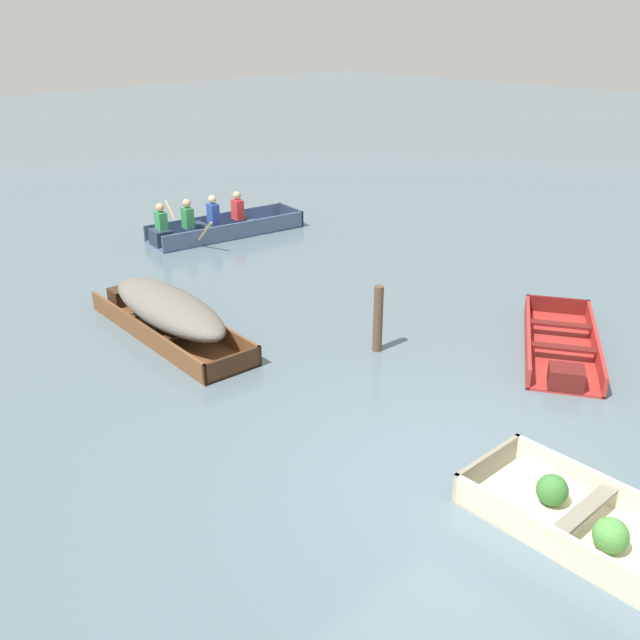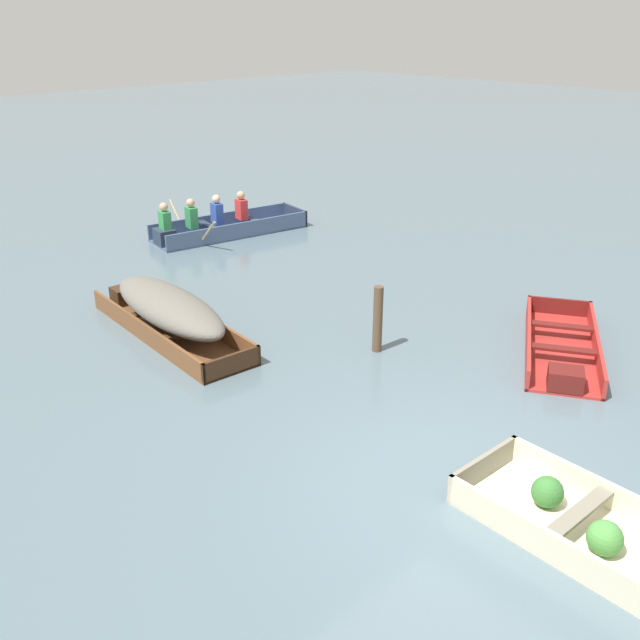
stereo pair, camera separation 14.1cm
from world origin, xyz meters
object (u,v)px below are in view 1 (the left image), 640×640
at_px(skiff_wooden_brown_near_moored, 168,311).
at_px(rowboat_slate_blue_with_crew, 215,226).
at_px(mooring_post, 378,319).
at_px(skiff_red_mid_moored, 561,347).

relative_size(skiff_wooden_brown_near_moored, rowboat_slate_blue_with_crew, 1.00).
bearing_deg(mooring_post, rowboat_slate_blue_with_crew, 73.90).
bearing_deg(rowboat_slate_blue_with_crew, skiff_wooden_brown_near_moored, -134.90).
xyz_separation_m(skiff_wooden_brown_near_moored, skiff_red_mid_moored, (3.65, -4.54, -0.29)).
bearing_deg(skiff_red_mid_moored, mooring_post, 132.96).
relative_size(skiff_wooden_brown_near_moored, mooring_post, 3.56).
bearing_deg(skiff_wooden_brown_near_moored, mooring_post, -54.58).
relative_size(skiff_red_mid_moored, mooring_post, 2.88).
bearing_deg(skiff_red_mid_moored, rowboat_slate_blue_with_crew, 90.00).
distance_m(skiff_red_mid_moored, rowboat_slate_blue_with_crew, 8.21).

